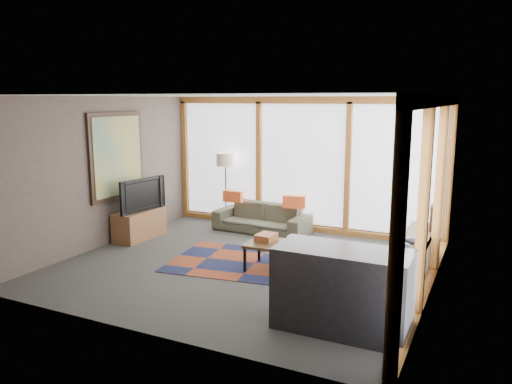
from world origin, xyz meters
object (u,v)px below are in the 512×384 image
at_px(sofa, 262,218).
at_px(floor_lamp, 226,189).
at_px(bar_counter, 342,290).
at_px(coffee_table, 289,258).
at_px(tv_console, 140,224).
at_px(television, 139,194).
at_px(bookshelf, 413,260).

distance_m(sofa, floor_lamp, 1.04).
bearing_deg(bar_counter, coffee_table, 130.16).
distance_m(tv_console, bar_counter, 4.86).
distance_m(coffee_table, tv_console, 3.23).
height_order(sofa, floor_lamp, floor_lamp).
bearing_deg(floor_lamp, television, -119.15).
relative_size(coffee_table, television, 1.20).
height_order(coffee_table, television, television).
xyz_separation_m(sofa, bookshelf, (3.06, -1.39, 0.01)).
distance_m(tv_console, television, 0.57).
height_order(bookshelf, television, television).
bearing_deg(bar_counter, sofa, 127.52).
bearing_deg(bar_counter, bookshelf, 77.06).
bearing_deg(bar_counter, television, 155.95).
xyz_separation_m(floor_lamp, bookshelf, (3.97, -1.61, -0.45)).
distance_m(bookshelf, television, 4.90).
height_order(sofa, bar_counter, bar_counter).
distance_m(coffee_table, bar_counter, 1.96).
bearing_deg(television, sofa, -43.67).
relative_size(floor_lamp, tv_console, 1.39).
height_order(bookshelf, tv_console, bookshelf).
relative_size(floor_lamp, television, 1.40).
bearing_deg(bookshelf, sofa, 155.49).
height_order(floor_lamp, bar_counter, floor_lamp).
relative_size(coffee_table, bar_counter, 0.86).
bearing_deg(coffee_table, sofa, 125.09).
xyz_separation_m(coffee_table, tv_console, (-3.18, 0.51, 0.06)).
xyz_separation_m(coffee_table, television, (-3.16, 0.50, 0.63)).
xyz_separation_m(tv_console, bar_counter, (4.43, -2.00, 0.20)).
bearing_deg(sofa, coffee_table, -51.71).
height_order(bookshelf, bar_counter, bar_counter).
xyz_separation_m(floor_lamp, coffee_table, (2.25, -2.12, -0.53)).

